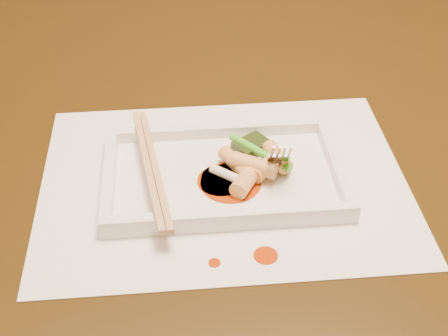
{
  "coord_description": "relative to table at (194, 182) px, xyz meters",
  "views": [
    {
      "loc": [
        -0.02,
        -0.64,
        1.2
      ],
      "look_at": [
        0.03,
        -0.12,
        0.77
      ],
      "focal_mm": 50.0,
      "sensor_mm": 36.0,
      "label": 1
    }
  ],
  "objects": [
    {
      "name": "sauce_blob_0",
      "position": [
        0.04,
        -0.14,
        0.11
      ],
      "size": [
        0.07,
        0.07,
        0.0
      ],
      "primitive_type": "cylinder",
      "color": "#A72F04",
      "rests_on": "plate_base"
    },
    {
      "name": "chopstick_b",
      "position": [
        -0.04,
        -0.12,
        0.13
      ],
      "size": [
        0.04,
        0.2,
        0.01
      ],
      "primitive_type": "cube",
      "rotation": [
        0.0,
        0.0,
        0.14
      ],
      "color": "tan",
      "rests_on": "plate_rim_near"
    },
    {
      "name": "rice_cake_3",
      "position": [
        0.05,
        -0.14,
        0.12
      ],
      "size": [
        0.04,
        0.05,
        0.02
      ],
      "primitive_type": "cylinder",
      "rotation": [
        1.57,
        0.0,
        2.6
      ],
      "color": "#ECBC6E",
      "rests_on": "plate_base"
    },
    {
      "name": "scallion_white",
      "position": [
        0.03,
        -0.13,
        0.12
      ],
      "size": [
        0.04,
        0.03,
        0.01
      ],
      "primitive_type": "cylinder",
      "rotation": [
        1.57,
        0.0,
        0.88
      ],
      "color": "#EAEACC",
      "rests_on": "plate_base"
    },
    {
      "name": "veg_piece",
      "position": [
        0.07,
        -0.08,
        0.12
      ],
      "size": [
        0.05,
        0.04,
        0.01
      ],
      "primitive_type": "cube",
      "rotation": [
        0.0,
        0.0,
        0.59
      ],
      "color": "black",
      "rests_on": "plate_base"
    },
    {
      "name": "rice_cake_0",
      "position": [
        0.08,
        -0.12,
        0.12
      ],
      "size": [
        0.04,
        0.04,
        0.02
      ],
      "primitive_type": "cylinder",
      "rotation": [
        1.57,
        0.0,
        2.35
      ],
      "color": "#ECBC6E",
      "rests_on": "plate_base"
    },
    {
      "name": "rice_cake_4",
      "position": [
        0.04,
        -0.11,
        0.12
      ],
      "size": [
        0.04,
        0.05,
        0.02
      ],
      "primitive_type": "cylinder",
      "rotation": [
        1.57,
        0.0,
        0.48
      ],
      "color": "#ECBC6E",
      "rests_on": "plate_base"
    },
    {
      "name": "plate_base",
      "position": [
        0.03,
        -0.12,
        0.11
      ],
      "size": [
        0.26,
        0.16,
        0.01
      ],
      "primitive_type": "cube",
      "color": "white",
      "rests_on": "placemat"
    },
    {
      "name": "chopstick_a",
      "position": [
        -0.05,
        -0.12,
        0.13
      ],
      "size": [
        0.04,
        0.2,
        0.01
      ],
      "primitive_type": "cube",
      "rotation": [
        0.0,
        0.0,
        0.14
      ],
      "color": "tan",
      "rests_on": "plate_rim_near"
    },
    {
      "name": "table",
      "position": [
        0.0,
        0.0,
        0.0
      ],
      "size": [
        1.4,
        0.9,
        0.75
      ],
      "color": "black",
      "rests_on": "ground"
    },
    {
      "name": "sauce_splatter_a",
      "position": [
        0.06,
        -0.24,
        0.1
      ],
      "size": [
        0.02,
        0.02,
        0.0
      ],
      "primitive_type": "cylinder",
      "color": "#A72F04",
      "rests_on": "placemat"
    },
    {
      "name": "plate_rim_near",
      "position": [
        0.03,
        -0.19,
        0.12
      ],
      "size": [
        0.26,
        0.01,
        0.01
      ],
      "primitive_type": "cube",
      "color": "white",
      "rests_on": "plate_base"
    },
    {
      "name": "rice_cake_1",
      "position": [
        0.09,
        -0.11,
        0.12
      ],
      "size": [
        0.03,
        0.05,
        0.02
      ],
      "primitive_type": "cylinder",
      "rotation": [
        1.57,
        0.0,
        0.31
      ],
      "color": "#ECBC6E",
      "rests_on": "plate_base"
    },
    {
      "name": "plate_rim_far",
      "position": [
        0.03,
        -0.05,
        0.12
      ],
      "size": [
        0.26,
        0.01,
        0.01
      ],
      "primitive_type": "cube",
      "color": "white",
      "rests_on": "plate_base"
    },
    {
      "name": "placemat",
      "position": [
        0.03,
        -0.12,
        0.1
      ],
      "size": [
        0.4,
        0.3,
        0.0
      ],
      "primitive_type": "cube",
      "color": "white",
      "rests_on": "table"
    },
    {
      "name": "scallion_green",
      "position": [
        0.07,
        -0.1,
        0.12
      ],
      "size": [
        0.06,
        0.07,
        0.01
      ],
      "primitive_type": "cylinder",
      "rotation": [
        1.57,
        0.0,
        0.72
      ],
      "color": "#37A019",
      "rests_on": "plate_base"
    },
    {
      "name": "sauce_blob_2",
      "position": [
        0.03,
        -0.13,
        0.11
      ],
      "size": [
        0.05,
        0.05,
        0.0
      ],
      "primitive_type": "cylinder",
      "color": "#A72F04",
      "rests_on": "plate_base"
    },
    {
      "name": "plate_rim_left",
      "position": [
        -0.09,
        -0.12,
        0.12
      ],
      "size": [
        0.01,
        0.14,
        0.01
      ],
      "primitive_type": "cube",
      "color": "white",
      "rests_on": "plate_base"
    },
    {
      "name": "sauce_blob_1",
      "position": [
        0.03,
        -0.13,
        0.11
      ],
      "size": [
        0.05,
        0.05,
        0.0
      ],
      "primitive_type": "cylinder",
      "color": "#A72F04",
      "rests_on": "plate_base"
    },
    {
      "name": "sauce_splatter_b",
      "position": [
        0.01,
        -0.24,
        0.1
      ],
      "size": [
        0.01,
        0.01,
        0.0
      ],
      "primitive_type": "cylinder",
      "color": "#A72F04",
      "rests_on": "placemat"
    },
    {
      "name": "plate_rim_right",
      "position": [
        0.15,
        -0.12,
        0.12
      ],
      "size": [
        0.01,
        0.14,
        0.01
      ],
      "primitive_type": "cube",
      "color": "white",
      "rests_on": "plate_base"
    },
    {
      "name": "rice_cake_2",
      "position": [
        0.06,
        -0.13,
        0.13
      ],
      "size": [
        0.05,
        0.04,
        0.02
      ],
      "primitive_type": "cylinder",
      "rotation": [
        1.57,
        0.0,
        1.05
      ],
      "color": "#ECBC6E",
      "rests_on": "plate_base"
    },
    {
      "name": "fork",
      "position": [
        0.1,
        -0.1,
        0.18
      ],
      "size": [
        0.09,
        0.1,
        0.14
      ],
      "primitive_type": null,
      "color": "silver",
      "rests_on": "plate_base"
    }
  ]
}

